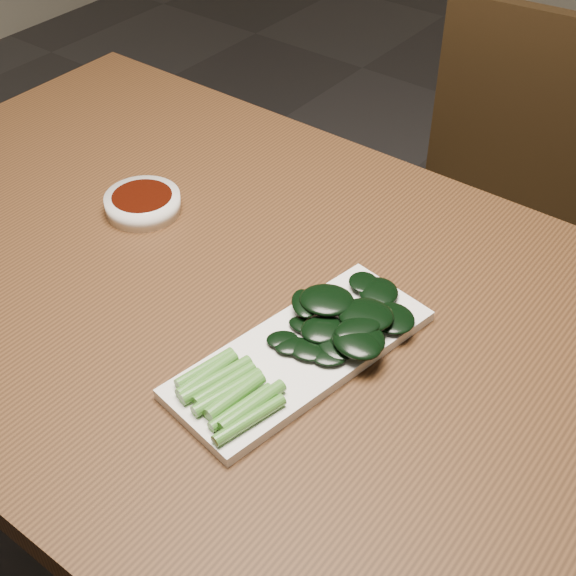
{
  "coord_description": "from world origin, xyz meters",
  "views": [
    {
      "loc": [
        0.49,
        -0.59,
        1.43
      ],
      "look_at": [
        0.02,
        0.03,
        0.76
      ],
      "focal_mm": 50.0,
      "sensor_mm": 36.0,
      "label": 1
    }
  ],
  "objects_px": {
    "serving_plate": "(301,353)",
    "chair_far": "(497,231)",
    "gai_lan": "(322,339)",
    "sauce_bowl": "(143,203)",
    "table": "(262,341)"
  },
  "relations": [
    {
      "from": "chair_far",
      "to": "serving_plate",
      "type": "xyz_separation_m",
      "value": [
        0.05,
        -0.72,
        0.27
      ]
    },
    {
      "from": "table",
      "to": "chair_far",
      "type": "relative_size",
      "value": 1.57
    },
    {
      "from": "chair_far",
      "to": "serving_plate",
      "type": "bearing_deg",
      "value": -91.64
    },
    {
      "from": "serving_plate",
      "to": "gai_lan",
      "type": "bearing_deg",
      "value": 49.64
    },
    {
      "from": "chair_far",
      "to": "sauce_bowl",
      "type": "xyz_separation_m",
      "value": [
        -0.31,
        -0.62,
        0.28
      ]
    },
    {
      "from": "table",
      "to": "chair_far",
      "type": "distance_m",
      "value": 0.7
    },
    {
      "from": "serving_plate",
      "to": "chair_far",
      "type": "bearing_deg",
      "value": 94.3
    },
    {
      "from": "table",
      "to": "gai_lan",
      "type": "height_order",
      "value": "gai_lan"
    },
    {
      "from": "sauce_bowl",
      "to": "gai_lan",
      "type": "relative_size",
      "value": 0.32
    },
    {
      "from": "serving_plate",
      "to": "gai_lan",
      "type": "distance_m",
      "value": 0.03
    },
    {
      "from": "table",
      "to": "serving_plate",
      "type": "distance_m",
      "value": 0.14
    },
    {
      "from": "chair_far",
      "to": "gai_lan",
      "type": "relative_size",
      "value": 2.61
    },
    {
      "from": "sauce_bowl",
      "to": "serving_plate",
      "type": "height_order",
      "value": "sauce_bowl"
    },
    {
      "from": "sauce_bowl",
      "to": "serving_plate",
      "type": "xyz_separation_m",
      "value": [
        0.36,
        -0.1,
        -0.01
      ]
    },
    {
      "from": "serving_plate",
      "to": "gai_lan",
      "type": "xyz_separation_m",
      "value": [
        0.02,
        0.02,
        0.02
      ]
    }
  ]
}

